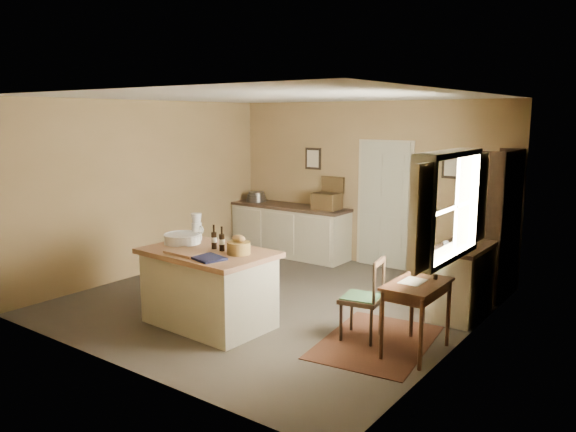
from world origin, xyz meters
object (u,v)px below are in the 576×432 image
at_px(shelving_unit, 502,225).
at_px(sideboard, 290,228).
at_px(writing_desk, 417,292).
at_px(desk_chair, 361,299).
at_px(right_cabinet, 462,280).
at_px(work_island, 208,285).

bearing_deg(shelving_unit, sideboard, 176.90).
distance_m(writing_desk, desk_chair, 0.68).
bearing_deg(right_cabinet, writing_desk, -89.99).
bearing_deg(work_island, sideboard, 112.56).
distance_m(writing_desk, right_cabinet, 1.39).
xyz_separation_m(work_island, shelving_unit, (2.48, 3.14, 0.52)).
bearing_deg(desk_chair, work_island, -168.03).
distance_m(work_island, shelving_unit, 4.03).
relative_size(work_island, shelving_unit, 0.78).
distance_m(desk_chair, right_cabinet, 1.52).
height_order(right_cabinet, shelving_unit, shelving_unit).
distance_m(work_island, sideboard, 3.55).
bearing_deg(shelving_unit, writing_desk, -93.57).
bearing_deg(shelving_unit, desk_chair, -107.98).
xyz_separation_m(sideboard, writing_desk, (3.54, -2.65, 0.18)).
height_order(sideboard, desk_chair, sideboard).
xyz_separation_m(work_island, writing_desk, (2.32, 0.68, 0.18)).
bearing_deg(work_island, writing_desk, 18.94).
xyz_separation_m(right_cabinet, shelving_unit, (0.15, 1.08, 0.55)).
relative_size(desk_chair, shelving_unit, 0.45).
xyz_separation_m(work_island, desk_chair, (1.68, 0.68, -0.02)).
distance_m(work_island, writing_desk, 2.43).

